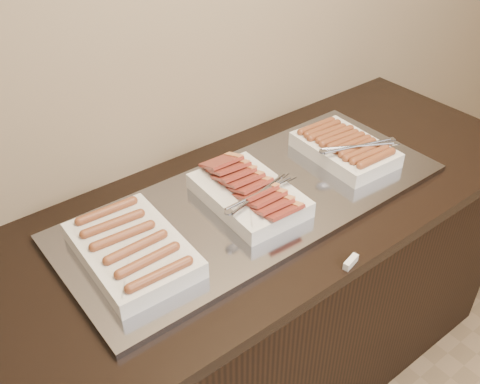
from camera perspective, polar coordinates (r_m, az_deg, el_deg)
name	(u,v)px	position (r m, az deg, el deg)	size (l,w,h in m)	color
counter	(250,306)	(1.92, 1.11, -12.03)	(2.06, 0.76, 0.90)	black
warming_tray	(256,200)	(1.62, 1.74, -0.90)	(1.20, 0.50, 0.02)	#92949F
dish_left	(132,249)	(1.42, -11.45, -5.94)	(0.25, 0.37, 0.07)	silver
dish_center	(249,193)	(1.57, 0.99, -0.10)	(0.27, 0.36, 0.09)	silver
dish_right	(346,148)	(1.82, 11.20, 4.68)	(0.27, 0.34, 0.08)	silver
label_holder	(351,262)	(1.44, 11.72, -7.32)	(0.05, 0.02, 0.02)	silver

